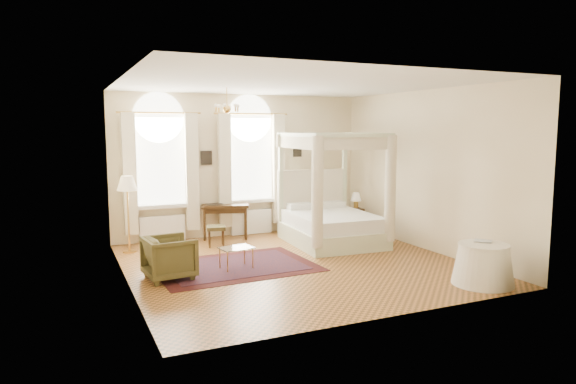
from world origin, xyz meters
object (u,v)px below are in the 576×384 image
object	(u,v)px
armchair	(170,258)
floor_lamp	(127,187)
coffee_table	(236,249)
nightstand	(354,219)
stool	(216,229)
canopy_bed	(332,219)
writing_desk	(225,209)
side_table	(483,264)

from	to	relation	value
armchair	floor_lamp	distance (m)	2.45
armchair	coffee_table	size ratio (longest dim) A/B	1.28
nightstand	stool	size ratio (longest dim) A/B	1.20
canopy_bed	writing_desk	world-z (taller)	canopy_bed
canopy_bed	side_table	xyz separation A→B (m)	(0.77, -3.62, -0.22)
coffee_table	side_table	bearing A→B (deg)	-36.95
writing_desk	side_table	bearing A→B (deg)	-61.73
writing_desk	armchair	distance (m)	3.27
canopy_bed	stool	size ratio (longest dim) A/B	5.22
writing_desk	coffee_table	distance (m)	2.67
side_table	stool	bearing A→B (deg)	125.87
stool	floor_lamp	size ratio (longest dim) A/B	0.30
coffee_table	canopy_bed	bearing A→B (deg)	23.06
canopy_bed	side_table	size ratio (longest dim) A/B	2.47
writing_desk	floor_lamp	xyz separation A→B (m)	(-2.20, -0.49, 0.66)
armchair	side_table	world-z (taller)	armchair
writing_desk	canopy_bed	bearing A→B (deg)	-37.03
stool	side_table	xyz separation A→B (m)	(3.18, -4.39, -0.04)
nightstand	floor_lamp	distance (m)	5.48
canopy_bed	side_table	bearing A→B (deg)	-77.93
canopy_bed	floor_lamp	world-z (taller)	canopy_bed
armchair	nightstand	bearing A→B (deg)	-71.68
canopy_bed	nightstand	bearing A→B (deg)	40.92
canopy_bed	floor_lamp	bearing A→B (deg)	166.58
stool	coffee_table	size ratio (longest dim) A/B	0.74
writing_desk	stool	xyz separation A→B (m)	(-0.43, -0.71, -0.31)
armchair	canopy_bed	bearing A→B (deg)	-78.25
nightstand	side_table	distance (m)	4.68
nightstand	side_table	xyz separation A→B (m)	(-0.43, -4.66, 0.05)
coffee_table	floor_lamp	bearing A→B (deg)	127.32
nightstand	coffee_table	xyz separation A→B (m)	(-3.78, -2.14, 0.08)
nightstand	floor_lamp	xyz separation A→B (m)	(-5.38, -0.05, 1.06)
floor_lamp	stool	bearing A→B (deg)	-7.04
writing_desk	coffee_table	bearing A→B (deg)	-103.16
nightstand	stool	world-z (taller)	nightstand
coffee_table	floor_lamp	world-z (taller)	floor_lamp
floor_lamp	side_table	bearing A→B (deg)	-43.01
stool	side_table	size ratio (longest dim) A/B	0.47
floor_lamp	coffee_table	bearing A→B (deg)	-52.68
armchair	coffee_table	distance (m)	1.22
canopy_bed	coffee_table	bearing A→B (deg)	-156.94
armchair	coffee_table	world-z (taller)	armchair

